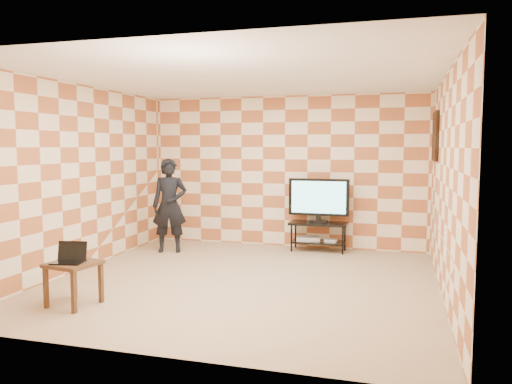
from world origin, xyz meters
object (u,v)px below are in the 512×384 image
(tv_stand, at_px, (318,230))
(side_table, at_px, (73,270))
(tv, at_px, (319,198))
(person, at_px, (170,205))

(tv_stand, height_order, side_table, same)
(tv, distance_m, person, 2.55)
(side_table, bearing_deg, tv, 59.05)
(tv_stand, relative_size, side_table, 1.73)
(tv_stand, bearing_deg, person, -162.88)
(tv_stand, height_order, tv, tv)
(tv, bearing_deg, person, -162.95)
(person, bearing_deg, side_table, -104.53)
(tv_stand, relative_size, person, 0.62)
(tv, distance_m, side_table, 4.34)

